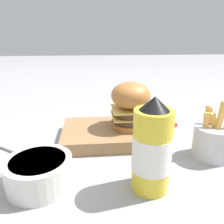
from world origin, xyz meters
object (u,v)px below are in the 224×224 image
at_px(side_bowl, 39,172).
at_px(ketchup_bottle, 152,149).
at_px(fries_basket, 213,141).
at_px(serving_board, 112,133).
at_px(burger, 130,104).

bearing_deg(side_bowl, ketchup_bottle, 172.64).
distance_m(fries_basket, side_bowl, 0.42).
bearing_deg(serving_board, burger, -171.66).
relative_size(ketchup_bottle, fries_basket, 1.30).
distance_m(serving_board, burger, 0.10).
xyz_separation_m(serving_board, ketchup_bottle, (-0.06, 0.23, 0.07)).
distance_m(burger, fries_basket, 0.24).
bearing_deg(fries_basket, serving_board, -27.36).
xyz_separation_m(ketchup_bottle, fries_basket, (-0.19, -0.10, -0.04)).
bearing_deg(side_bowl, burger, -136.93).
height_order(serving_board, burger, burger).
distance_m(serving_board, fries_basket, 0.28).
bearing_deg(serving_board, ketchup_bottle, 103.44).
xyz_separation_m(burger, side_bowl, (0.22, 0.21, -0.07)).
xyz_separation_m(serving_board, side_bowl, (0.17, 0.20, 0.01)).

